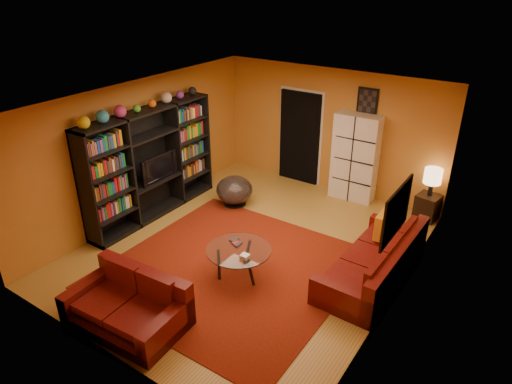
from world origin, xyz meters
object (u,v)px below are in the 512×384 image
Objects in this scene: coffee_table at (239,252)px; storage_cabinet at (355,158)px; tv at (156,167)px; table_lamp at (433,177)px; loveseat at (131,304)px; bowl_chair at (234,190)px; side_table at (427,207)px; sofa at (378,263)px; entertainment_unit at (151,164)px.

storage_cabinet is (0.35, 3.58, 0.45)m from coffee_table.
tv is 5.22m from table_lamp.
loveseat is 2.22× the size of bowl_chair.
tv is 3.99m from storage_cabinet.
tv reaches higher than side_table.
sofa is 4.35× the size of table_lamp.
storage_cabinet is 2.45× the size of bowl_chair.
entertainment_unit is 1.65× the size of storage_cabinet.
entertainment_unit is 1.75m from bowl_chair.
loveseat is 3.68m from bowl_chair.
entertainment_unit is 4.50m from sofa.
storage_cabinet is (2.91, 2.73, -0.07)m from tv.
sofa reaches higher than coffee_table.
tv is at bearing 34.17° from loveseat.
bowl_chair is (1.04, 1.09, -0.65)m from tv.
tv is 3.21m from loveseat.
table_lamp is (4.53, 2.75, -0.16)m from entertainment_unit.
loveseat is at bearing -102.32° from storage_cabinet.
side_table is at bearing 24.80° from bowl_chair.
entertainment_unit is 6.00× the size of side_table.
storage_cabinet is (0.99, 5.21, 0.62)m from loveseat.
tv reaches higher than sofa.
sofa is 2.16m from coffee_table.
coffee_table is (0.64, 1.63, 0.18)m from loveseat.
entertainment_unit is 1.26× the size of sofa.
sofa is 1.31× the size of storage_cabinet.
tv is at bearing 161.46° from coffee_table.
table_lamp is (4.48, 2.68, -0.09)m from tv.
tv is at bearing -149.11° from side_table.
tv is (0.05, 0.07, -0.07)m from entertainment_unit.
coffee_table is 2.02× the size of side_table.
sofa reaches higher than side_table.
tv is 1.78× the size of side_table.
coffee_table is 4.04m from table_lamp.
bowl_chair is (-3.33, 0.78, 0.04)m from sofa.
entertainment_unit reaches higher than coffee_table.
sofa is (4.37, 0.31, -0.69)m from tv.
tv is at bearing -133.62° from bowl_chair.
coffee_table is 3.63m from storage_cabinet.
side_table is at bearing 61.48° from coffee_table.
bowl_chair is 1.48× the size of side_table.
bowl_chair is at bearing 10.35° from loveseat.
table_lamp reaches higher than sofa.
bowl_chair is 1.36× the size of table_lamp.
entertainment_unit is at bearing -133.11° from bowl_chair.
loveseat reaches higher than bowl_chair.
storage_cabinet is at bearing -46.85° from tv.
storage_cabinet is 3.32× the size of table_lamp.
sofa is 1.44× the size of loveseat.
coffee_table is at bearing -118.52° from table_lamp.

